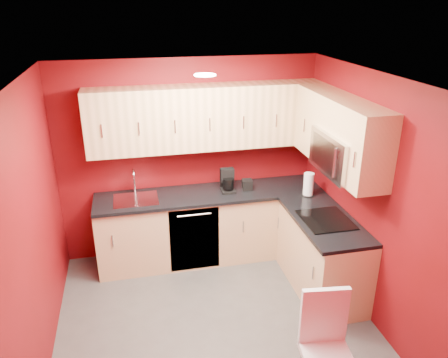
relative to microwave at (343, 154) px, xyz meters
name	(u,v)px	position (x,y,z in m)	size (l,w,h in m)	color
floor	(214,318)	(-1.39, -0.20, -1.66)	(3.20, 3.20, 0.00)	#4A4845
ceiling	(211,79)	(-1.39, -0.20, 0.84)	(3.20, 3.20, 0.00)	white
wall_back	(189,159)	(-1.39, 1.30, -0.41)	(3.20, 3.20, 0.00)	maroon
wall_front	(259,316)	(-1.39, -1.70, -0.41)	(3.20, 3.20, 0.00)	maroon
wall_left	(33,231)	(-2.99, -0.20, -0.41)	(3.00, 3.00, 0.00)	maroon
wall_right	(366,196)	(0.21, -0.20, -0.41)	(3.00, 3.00, 0.00)	maroon
base_cabinets_back	(210,226)	(-1.19, 1.00, -1.22)	(2.80, 0.60, 0.87)	tan
base_cabinets_right	(322,255)	(-0.09, 0.05, -1.22)	(0.60, 1.30, 0.87)	tan
countertop_back	(210,194)	(-1.19, 0.99, -0.77)	(2.80, 0.63, 0.04)	black
countertop_right	(325,220)	(-0.11, 0.04, -0.77)	(0.63, 1.27, 0.04)	black
upper_cabinets_back	(207,117)	(-1.19, 1.13, 0.17)	(2.80, 0.35, 0.75)	#EBBD85
upper_cabinets_right	(337,126)	(0.03, 0.24, 0.23)	(0.35, 1.55, 0.75)	#EBBD85
microwave	(343,154)	(0.00, 0.00, 0.00)	(0.42, 0.76, 0.42)	silver
cooktop	(326,220)	(-0.11, 0.00, -0.74)	(0.50, 0.55, 0.01)	black
sink	(136,196)	(-2.09, 1.00, -0.72)	(0.52, 0.42, 0.35)	silver
dishwasher_front	(195,240)	(-1.44, 0.71, -1.22)	(0.60, 0.02, 0.82)	black
downlight	(205,75)	(-1.39, 0.10, 0.82)	(0.20, 0.20, 0.01)	white
coffee_maker	(228,181)	(-0.97, 0.97, -0.61)	(0.17, 0.22, 0.28)	black
napkin_holder	(247,185)	(-0.72, 0.97, -0.68)	(0.12, 0.12, 0.13)	black
paper_towel	(309,184)	(-0.05, 0.65, -0.61)	(0.16, 0.16, 0.28)	white
dining_chair	(328,353)	(-0.69, -1.38, -1.17)	(0.40, 0.41, 0.98)	white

